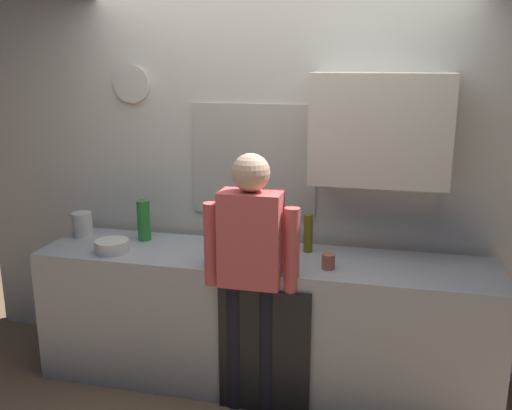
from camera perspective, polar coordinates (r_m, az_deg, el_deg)
ground_plane at (r=3.77m, az=-0.47°, el=-19.53°), size 8.00×8.00×0.00m
kitchen_counter at (r=3.80m, az=0.63°, el=-11.49°), size 2.92×0.64×0.89m
dishwasher_panel at (r=3.52m, az=0.79°, el=-14.58°), size 0.56×0.02×0.80m
back_wall_assembly at (r=3.87m, az=3.24°, el=3.21°), size 4.52×0.42×2.60m
coffee_maker at (r=3.66m, az=0.27°, el=-2.57°), size 0.20×0.20×0.33m
bottle_olive_oil at (r=3.69m, az=5.24°, el=-2.83°), size 0.06×0.06×0.25m
bottle_amber_beer at (r=3.46m, az=-4.68°, el=-4.17°), size 0.06×0.06×0.23m
bottle_clear_soda at (r=3.99m, az=-11.18°, el=-1.52°), size 0.09×0.09×0.28m
cup_terracotta_mug at (r=3.43m, az=7.26°, el=-5.63°), size 0.08×0.08×0.09m
mixing_bowl at (r=3.81m, az=-14.25°, el=-4.03°), size 0.22×0.22×0.08m
dish_soap at (r=3.53m, az=-3.58°, el=-4.41°), size 0.06×0.06×0.18m
storage_canister at (r=4.19m, az=-17.02°, el=-1.88°), size 0.14×0.14×0.17m
person_at_sink at (r=3.34m, az=-0.51°, el=-5.90°), size 0.57×0.22×1.60m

